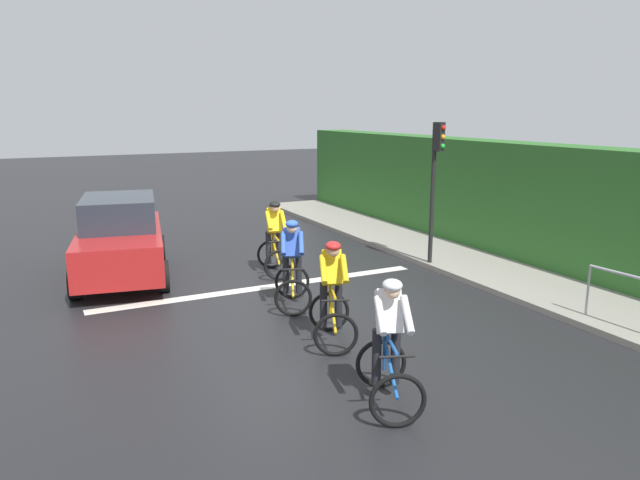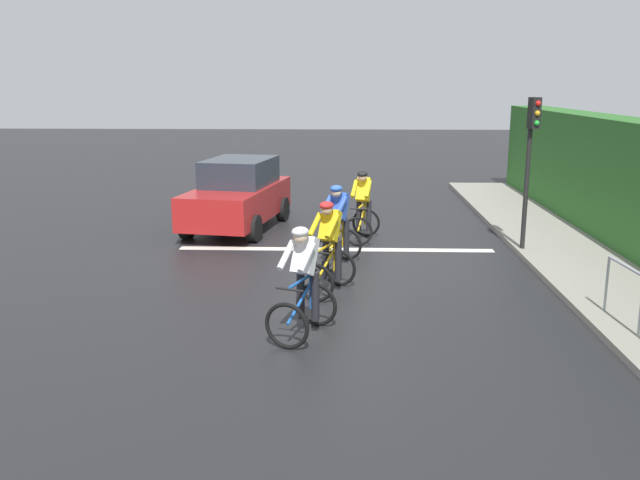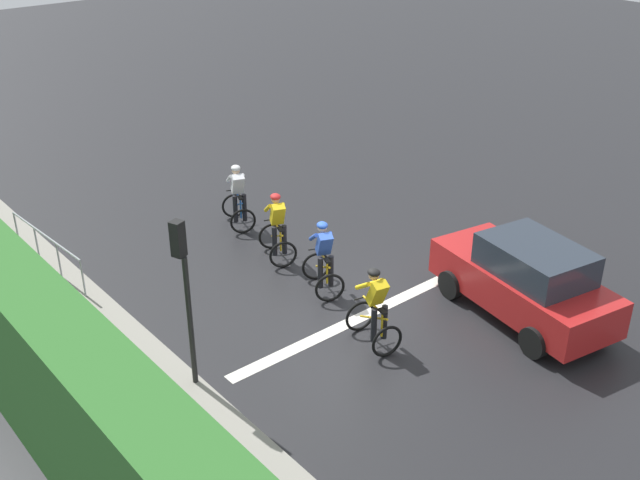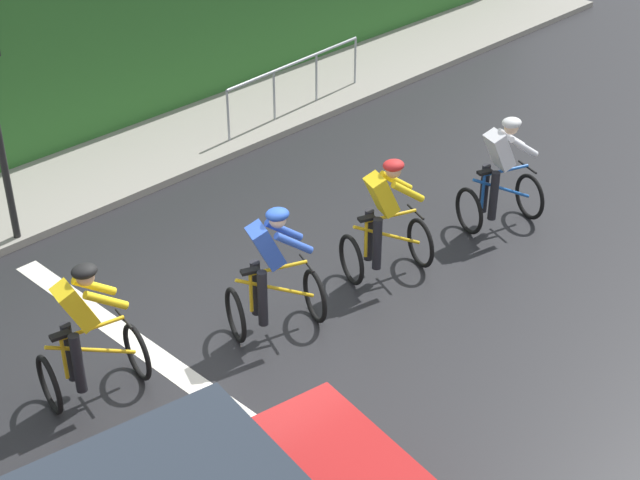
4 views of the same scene
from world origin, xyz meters
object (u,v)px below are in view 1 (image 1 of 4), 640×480
cyclist_mid (292,265)px  traffic_light_near_crossing (436,173)px  cyclist_second (332,294)px  cyclist_fourth (275,239)px  cyclist_lead (389,345)px  car_red (120,238)px

cyclist_mid → traffic_light_near_crossing: size_ratio=0.50×
cyclist_second → cyclist_fourth: bearing=-99.7°
cyclist_lead → car_red: size_ratio=0.38×
cyclist_lead → cyclist_fourth: (-1.01, -6.19, 0.00)m
cyclist_mid → car_red: size_ratio=0.38×
cyclist_mid → traffic_light_near_crossing: 4.39m
cyclist_second → cyclist_mid: size_ratio=1.00×
cyclist_second → cyclist_mid: same height
cyclist_mid → traffic_light_near_crossing: bearing=-165.2°
traffic_light_near_crossing → car_red: bearing=-20.0°
cyclist_lead → cyclist_second: (-0.31, -2.10, 0.00)m
cyclist_fourth → cyclist_lead: bearing=80.7°
cyclist_mid → cyclist_fourth: same height
cyclist_fourth → traffic_light_near_crossing: bearing=161.6°
cyclist_lead → cyclist_second: bearing=-98.5°
cyclist_mid → traffic_light_near_crossing: (-4.02, -1.06, 1.43)m
cyclist_second → car_red: 5.84m
car_red → traffic_light_near_crossing: size_ratio=1.30×
cyclist_fourth → car_red: car_red is taller
cyclist_second → cyclist_lead: bearing=81.5°
cyclist_second → cyclist_mid: 1.87m
cyclist_lead → cyclist_mid: bearing=-96.6°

